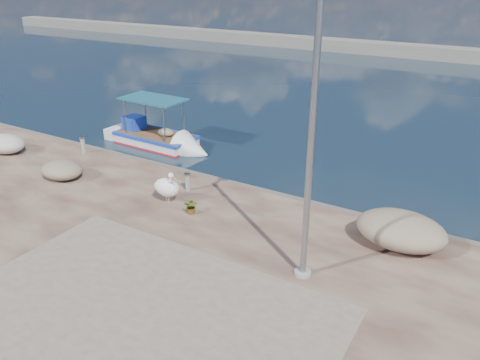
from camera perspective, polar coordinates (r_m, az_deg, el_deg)
name	(u,v)px	position (r m, az deg, el deg)	size (l,w,h in m)	color
ground	(172,268)	(13.77, -8.29, -10.56)	(1400.00, 1400.00, 0.00)	#162635
quay_patch	(121,330)	(11.21, -14.26, -17.29)	(9.00, 7.00, 0.01)	gray
breakwater	(435,53)	(49.67, 22.72, 14.12)	(120.00, 2.20, 7.50)	gray
boat_left	(155,140)	(23.28, -10.29, 4.81)	(5.62, 1.99, 2.68)	white
pelican	(167,187)	(16.08, -8.88, -0.85)	(1.26, 0.83, 1.20)	tan
lamp_post	(311,157)	(11.08, 8.59, 2.76)	(0.44, 0.96, 7.00)	gray
bollard_near	(188,181)	(16.92, -6.42, -0.15)	(0.22, 0.22, 0.67)	gray
bollard_far	(83,144)	(21.41, -18.60, 4.15)	(0.25, 0.25, 0.75)	gray
potted_plant	(192,206)	(15.35, -5.92, -3.20)	(0.48, 0.41, 0.53)	#33722D
net_pile_a	(6,144)	(22.84, -26.67, 3.98)	(1.89, 1.38, 0.77)	silver
net_pile_b	(62,170)	(19.10, -20.90, 1.17)	(1.71, 1.33, 0.66)	tan
net_pile_c	(401,230)	(14.22, 19.02, -5.80)	(2.56, 1.83, 1.00)	tan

